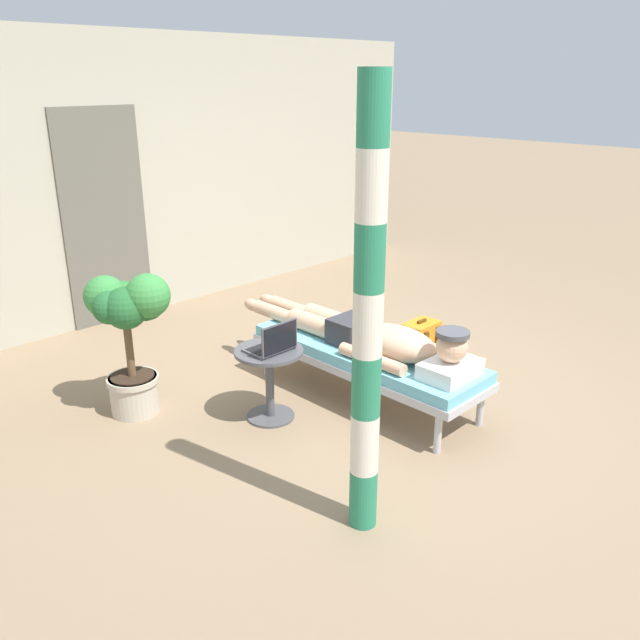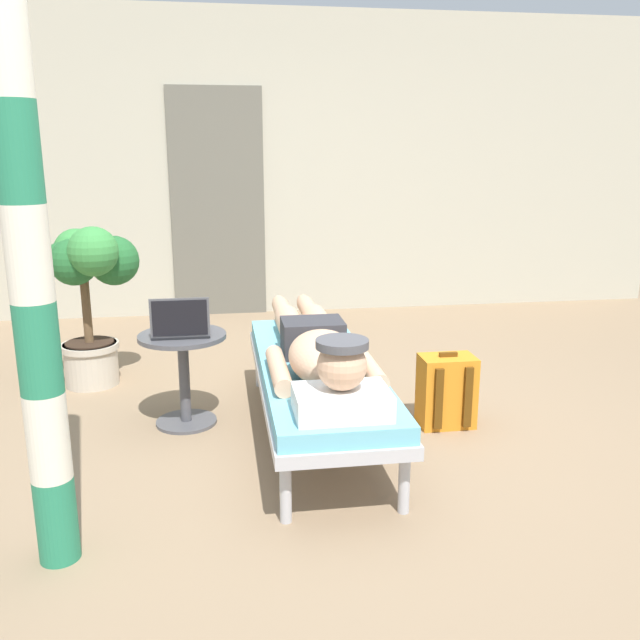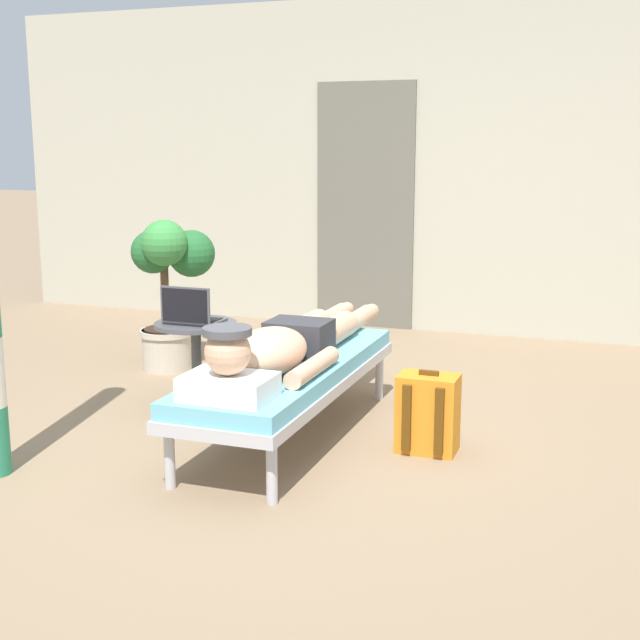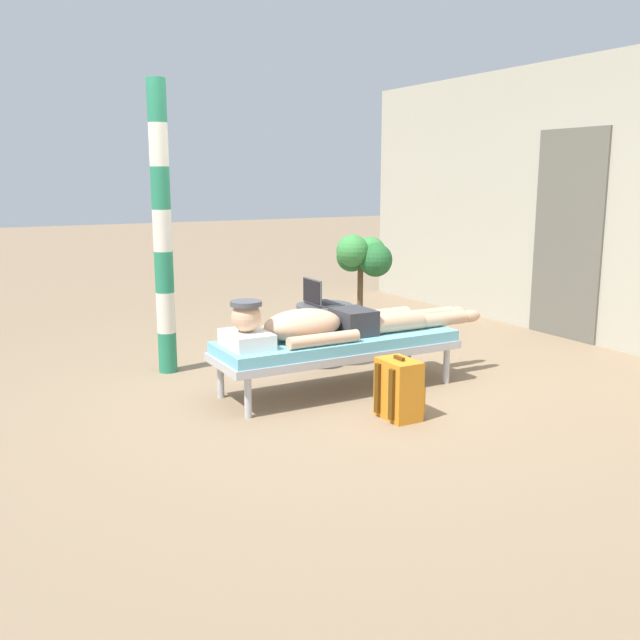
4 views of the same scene
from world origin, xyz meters
name	(u,v)px [view 4 (image 4 of 4)]	position (x,y,z in m)	size (l,w,h in m)	color
ground_plane	(327,396)	(0.00, 0.00, 0.00)	(40.00, 40.00, 0.00)	#8C7256
house_wall_back	(619,203)	(-0.09, 3.13, 1.35)	(7.60, 0.20, 2.70)	#B2AD99
house_door_panel	(568,235)	(-0.56, 3.02, 1.02)	(0.84, 0.03, 2.04)	#625F54
lounge_chair	(337,346)	(-0.09, 0.13, 0.35)	(0.60, 1.87, 0.42)	#B7B7BC
person_reclining	(330,324)	(-0.09, 0.07, 0.52)	(0.53, 2.17, 0.33)	white
side_table	(324,324)	(-0.79, 0.41, 0.36)	(0.48, 0.48, 0.52)	#4C4C51
laptop	(319,298)	(-0.79, 0.36, 0.58)	(0.31, 0.24, 0.23)	#4C4C51
backpack	(399,389)	(0.65, 0.18, 0.20)	(0.30, 0.26, 0.42)	orange
potted_plant	(362,271)	(-1.39, 1.17, 0.69)	(0.57, 0.60, 1.05)	#BFB29E
porch_post	(162,231)	(-1.21, -0.83, 1.16)	(0.15, 0.15, 2.33)	#267F59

